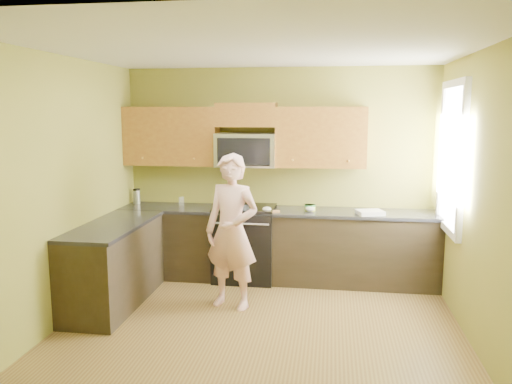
% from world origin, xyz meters
% --- Properties ---
extents(floor, '(4.00, 4.00, 0.00)m').
position_xyz_m(floor, '(0.00, 0.00, 0.00)').
color(floor, brown).
rests_on(floor, ground).
extents(ceiling, '(4.00, 4.00, 0.00)m').
position_xyz_m(ceiling, '(0.00, 0.00, 2.70)').
color(ceiling, white).
rests_on(ceiling, ground).
extents(wall_back, '(4.00, 0.00, 4.00)m').
position_xyz_m(wall_back, '(0.00, 2.00, 1.35)').
color(wall_back, olive).
rests_on(wall_back, ground).
extents(wall_front, '(4.00, 0.00, 4.00)m').
position_xyz_m(wall_front, '(0.00, -2.00, 1.35)').
color(wall_front, olive).
rests_on(wall_front, ground).
extents(wall_left, '(0.00, 4.00, 4.00)m').
position_xyz_m(wall_left, '(-2.00, 0.00, 1.35)').
color(wall_left, olive).
rests_on(wall_left, ground).
extents(wall_right, '(0.00, 4.00, 4.00)m').
position_xyz_m(wall_right, '(2.00, 0.00, 1.35)').
color(wall_right, olive).
rests_on(wall_right, ground).
extents(cabinet_back_run, '(4.00, 0.60, 0.88)m').
position_xyz_m(cabinet_back_run, '(0.00, 1.70, 0.44)').
color(cabinet_back_run, black).
rests_on(cabinet_back_run, floor).
extents(cabinet_left_run, '(0.60, 1.60, 0.88)m').
position_xyz_m(cabinet_left_run, '(-1.70, 0.60, 0.44)').
color(cabinet_left_run, black).
rests_on(cabinet_left_run, floor).
extents(countertop_back, '(4.00, 0.62, 0.04)m').
position_xyz_m(countertop_back, '(0.00, 1.69, 0.90)').
color(countertop_back, black).
rests_on(countertop_back, cabinet_back_run).
extents(countertop_left, '(0.62, 1.60, 0.04)m').
position_xyz_m(countertop_left, '(-1.69, 0.60, 0.90)').
color(countertop_left, black).
rests_on(countertop_left, cabinet_left_run).
extents(stove, '(0.76, 0.65, 0.95)m').
position_xyz_m(stove, '(-0.40, 1.68, 0.47)').
color(stove, black).
rests_on(stove, floor).
extents(microwave, '(0.76, 0.40, 0.42)m').
position_xyz_m(microwave, '(-0.40, 1.80, 1.45)').
color(microwave, silver).
rests_on(microwave, wall_back).
extents(upper_cab_left, '(1.22, 0.33, 0.75)m').
position_xyz_m(upper_cab_left, '(-1.39, 1.83, 1.45)').
color(upper_cab_left, '#8D6020').
rests_on(upper_cab_left, wall_back).
extents(upper_cab_right, '(1.12, 0.33, 0.75)m').
position_xyz_m(upper_cab_right, '(0.54, 1.83, 1.45)').
color(upper_cab_right, '#8D6020').
rests_on(upper_cab_right, wall_back).
extents(upper_cab_over_mw, '(0.76, 0.33, 0.30)m').
position_xyz_m(upper_cab_over_mw, '(-0.40, 1.83, 2.10)').
color(upper_cab_over_mw, '#8D6020').
rests_on(upper_cab_over_mw, wall_back).
extents(window, '(0.06, 1.06, 1.66)m').
position_xyz_m(window, '(1.98, 1.20, 1.65)').
color(window, white).
rests_on(window, wall_right).
extents(woman, '(0.71, 0.57, 1.70)m').
position_xyz_m(woman, '(-0.38, 0.72, 0.85)').
color(woman, '#F5897A').
rests_on(woman, floor).
extents(frying_pan, '(0.40, 0.53, 0.06)m').
position_xyz_m(frying_pan, '(-0.46, 1.56, 0.95)').
color(frying_pan, black).
rests_on(frying_pan, stove).
extents(butter_tub, '(0.16, 0.16, 0.10)m').
position_xyz_m(butter_tub, '(0.43, 1.67, 0.92)').
color(butter_tub, '#EEFF43').
rests_on(butter_tub, countertop_back).
extents(toast_slice, '(0.12, 0.12, 0.01)m').
position_xyz_m(toast_slice, '(0.01, 1.52, 0.93)').
color(toast_slice, '#B27F47').
rests_on(toast_slice, countertop_back).
extents(napkin_a, '(0.13, 0.14, 0.06)m').
position_xyz_m(napkin_a, '(-0.10, 1.54, 0.95)').
color(napkin_a, silver).
rests_on(napkin_a, countertop_back).
extents(napkin_b, '(0.16, 0.17, 0.07)m').
position_xyz_m(napkin_b, '(0.43, 1.63, 0.95)').
color(napkin_b, silver).
rests_on(napkin_b, countertop_back).
extents(dish_towel, '(0.36, 0.32, 0.05)m').
position_xyz_m(dish_towel, '(1.15, 1.54, 0.95)').
color(dish_towel, white).
rests_on(dish_towel, countertop_back).
extents(travel_mug, '(0.12, 0.12, 0.20)m').
position_xyz_m(travel_mug, '(-1.90, 1.84, 0.92)').
color(travel_mug, silver).
rests_on(travel_mug, countertop_back).
extents(glass_a, '(0.09, 0.09, 0.12)m').
position_xyz_m(glass_a, '(-1.25, 1.75, 0.98)').
color(glass_a, silver).
rests_on(glass_a, countertop_back).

